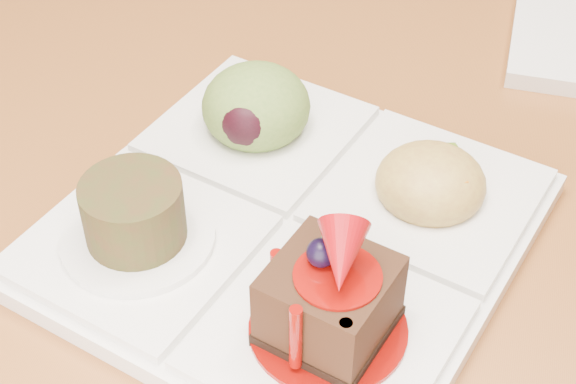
# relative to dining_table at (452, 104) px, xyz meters

# --- Properties ---
(dining_table) EXTENTS (1.00, 1.80, 0.75)m
(dining_table) POSITION_rel_dining_table_xyz_m (0.00, 0.00, 0.00)
(dining_table) COLOR brown
(dining_table) RESTS_ON ground
(sampler_plate) EXTENTS (0.29, 0.29, 0.09)m
(sampler_plate) POSITION_rel_dining_table_xyz_m (-0.07, -0.24, 0.09)
(sampler_plate) COLOR white
(sampler_plate) RESTS_ON dining_table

